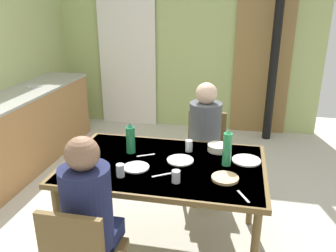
% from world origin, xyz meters
% --- Properties ---
extents(ground_plane, '(7.06, 7.06, 0.00)m').
position_xyz_m(ground_plane, '(0.00, 0.00, 0.00)').
color(ground_plane, beige).
extents(wall_back, '(4.10, 0.10, 2.53)m').
position_xyz_m(wall_back, '(0.00, 2.71, 1.26)').
color(wall_back, '#A9BC71').
rests_on(wall_back, ground_plane).
extents(door_wooden, '(0.80, 0.05, 2.00)m').
position_xyz_m(door_wooden, '(1.19, 2.63, 1.00)').
color(door_wooden, olive).
rests_on(door_wooden, ground_plane).
extents(stove_pipe_column, '(0.12, 0.12, 2.53)m').
position_xyz_m(stove_pipe_column, '(1.33, 2.36, 1.26)').
color(stove_pipe_column, black).
rests_on(stove_pipe_column, ground_plane).
extents(curtain_panel, '(0.90, 0.03, 2.12)m').
position_xyz_m(curtain_panel, '(-0.84, 2.61, 1.06)').
color(curtain_panel, white).
rests_on(curtain_panel, ground_plane).
extents(kitchen_counter, '(0.61, 2.46, 0.91)m').
position_xyz_m(kitchen_counter, '(-1.62, 0.88, 0.45)').
color(kitchen_counter, '#A67644').
rests_on(kitchen_counter, ground_plane).
extents(dining_table, '(1.54, 0.98, 0.74)m').
position_xyz_m(dining_table, '(0.36, -0.22, 0.68)').
color(dining_table, brown).
rests_on(dining_table, ground_plane).
extents(chair_far_diner, '(0.40, 0.40, 0.87)m').
position_xyz_m(chair_far_diner, '(0.60, 0.63, 0.50)').
color(chair_far_diner, brown).
rests_on(chair_far_diner, ground_plane).
extents(person_near_diner, '(0.30, 0.37, 0.77)m').
position_xyz_m(person_near_diner, '(0.05, -0.93, 0.78)').
color(person_near_diner, '#182048').
rests_on(person_near_diner, ground_plane).
extents(person_far_diner, '(0.30, 0.37, 0.77)m').
position_xyz_m(person_far_diner, '(0.60, 0.49, 0.78)').
color(person_far_diner, '#484D57').
rests_on(person_far_diner, ground_plane).
extents(water_bottle_green_near, '(0.07, 0.07, 0.29)m').
position_xyz_m(water_bottle_green_near, '(0.83, -0.15, 0.88)').
color(water_bottle_green_near, '#329E5B').
rests_on(water_bottle_green_near, dining_table).
extents(water_bottle_green_far, '(0.07, 0.07, 0.26)m').
position_xyz_m(water_bottle_green_far, '(0.05, -0.08, 0.86)').
color(water_bottle_green_far, '#217B46').
rests_on(water_bottle_green_far, dining_table).
extents(serving_bowl_center, '(0.17, 0.17, 0.05)m').
position_xyz_m(serving_bowl_center, '(0.75, 0.10, 0.77)').
color(serving_bowl_center, beige).
rests_on(serving_bowl_center, dining_table).
extents(dinner_plate_near_left, '(0.20, 0.20, 0.01)m').
position_xyz_m(dinner_plate_near_left, '(0.17, -0.34, 0.75)').
color(dinner_plate_near_left, white).
rests_on(dinner_plate_near_left, dining_table).
extents(dinner_plate_near_right, '(0.22, 0.22, 0.01)m').
position_xyz_m(dinner_plate_near_right, '(-0.20, -0.56, 0.75)').
color(dinner_plate_near_right, white).
rests_on(dinner_plate_near_right, dining_table).
extents(dinner_plate_far_center, '(0.21, 0.21, 0.01)m').
position_xyz_m(dinner_plate_far_center, '(0.47, -0.16, 0.75)').
color(dinner_plate_far_center, white).
rests_on(dinner_plate_far_center, dining_table).
extents(dinner_plate_far_side, '(0.22, 0.22, 0.01)m').
position_xyz_m(dinner_plate_far_side, '(0.98, -0.05, 0.75)').
color(dinner_plate_far_side, white).
rests_on(dinner_plate_far_side, dining_table).
extents(drinking_glass_by_near_diner, '(0.06, 0.06, 0.09)m').
position_xyz_m(drinking_glass_by_near_diner, '(0.50, -0.49, 0.79)').
color(drinking_glass_by_near_diner, silver).
rests_on(drinking_glass_by_near_diner, dining_table).
extents(drinking_glass_by_far_diner, '(0.06, 0.06, 0.09)m').
position_xyz_m(drinking_glass_by_far_diner, '(0.51, 0.04, 0.79)').
color(drinking_glass_by_far_diner, silver).
rests_on(drinking_glass_by_far_diner, dining_table).
extents(drinking_glass_spare_center, '(0.06, 0.06, 0.09)m').
position_xyz_m(drinking_glass_spare_center, '(0.10, -0.49, 0.79)').
color(drinking_glass_spare_center, silver).
rests_on(drinking_glass_spare_center, dining_table).
extents(bread_plate_sliced, '(0.19, 0.19, 0.02)m').
position_xyz_m(bread_plate_sliced, '(0.83, -0.38, 0.75)').
color(bread_plate_sliced, '#DBB77A').
rests_on(bread_plate_sliced, dining_table).
extents(cutlery_knife_near, '(0.13, 0.10, 0.00)m').
position_xyz_m(cutlery_knife_near, '(0.38, -0.41, 0.74)').
color(cutlery_knife_near, silver).
rests_on(cutlery_knife_near, dining_table).
extents(cutlery_fork_near, '(0.08, 0.14, 0.00)m').
position_xyz_m(cutlery_fork_near, '(0.96, -0.59, 0.74)').
color(cutlery_fork_near, silver).
rests_on(cutlery_fork_near, dining_table).
extents(cutlery_knife_far, '(0.14, 0.09, 0.00)m').
position_xyz_m(cutlery_knife_far, '(0.18, -0.11, 0.74)').
color(cutlery_knife_far, silver).
rests_on(cutlery_knife_far, dining_table).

